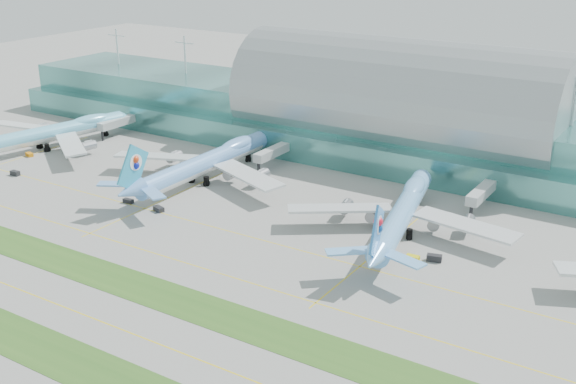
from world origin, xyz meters
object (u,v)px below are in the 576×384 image
Objects in this scene: airliner_a at (52,132)px; airliner_b at (207,161)px; terminal at (397,118)px; airliner_c at (403,211)px.

airliner_b is (72.94, 2.42, 0.28)m from airliner_a.
airliner_b is at bearing 14.09° from airliner_a.
airliner_c is (30.89, -63.17, -7.99)m from terminal.
airliner_b is 72.93m from airliner_c.
airliner_a is at bearing -152.12° from terminal.
terminal is at bearing 40.07° from airliner_a.
airliner_a is 72.98m from airliner_b.
terminal reaches higher than airliner_c.
terminal reaches higher than airliner_a.
airliner_a is at bearing 166.51° from airliner_c.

